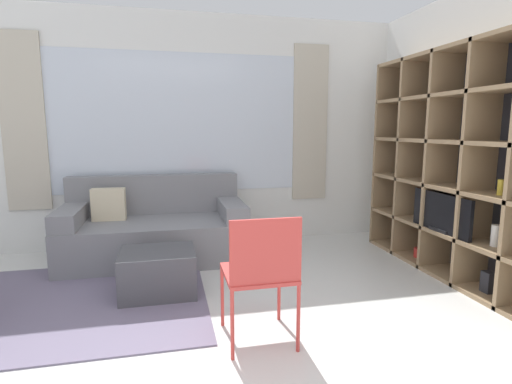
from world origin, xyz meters
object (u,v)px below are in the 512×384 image
Objects in this scene: shelving_unit at (462,167)px; ottoman at (158,273)px; folding_chair at (261,268)px; couch_main at (155,230)px.

shelving_unit is 2.87m from ottoman.
ottoman is at bearing 176.25° from shelving_unit.
couch_main is at bearing -70.41° from folding_chair.
couch_main is 1.02m from ottoman.
shelving_unit is 1.29× the size of couch_main.
shelving_unit is 3.96× the size of ottoman.
ottoman is (0.05, -1.01, -0.12)m from couch_main.
shelving_unit is 2.28m from folding_chair.
couch_main is (-2.78, 1.19, -0.74)m from shelving_unit.
couch_main is 2.18× the size of folding_chair.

